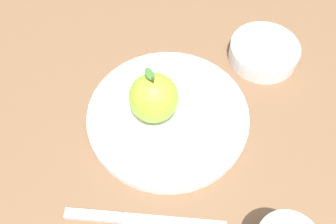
{
  "coord_description": "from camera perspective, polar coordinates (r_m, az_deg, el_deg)",
  "views": [
    {
      "loc": [
        -0.26,
        0.12,
        0.5
      ],
      "look_at": [
        0.01,
        -0.02,
        0.02
      ],
      "focal_mm": 38.65,
      "sensor_mm": 36.0,
      "label": 1
    }
  ],
  "objects": [
    {
      "name": "dinner_plate",
      "position": [
        0.58,
        0.0,
        -0.55
      ],
      "size": [
        0.26,
        0.26,
        0.02
      ],
      "color": "white",
      "rests_on": "ground_plane"
    },
    {
      "name": "apple",
      "position": [
        0.55,
        -2.28,
        2.28
      ],
      "size": [
        0.08,
        0.08,
        0.09
      ],
      "color": "#8CB22D",
      "rests_on": "dinner_plate"
    },
    {
      "name": "ground_plane",
      "position": [
        0.58,
        -1.08,
        -2.61
      ],
      "size": [
        2.4,
        2.4,
        0.0
      ],
      "primitive_type": "plane",
      "color": "brown"
    },
    {
      "name": "knife",
      "position": [
        0.52,
        -6.0,
        -16.46
      ],
      "size": [
        0.13,
        0.2,
        0.01
      ],
      "color": "silver",
      "rests_on": "ground_plane"
    },
    {
      "name": "side_bowl",
      "position": [
        0.67,
        14.91,
        9.3
      ],
      "size": [
        0.12,
        0.12,
        0.03
      ],
      "color": "white",
      "rests_on": "ground_plane"
    }
  ]
}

